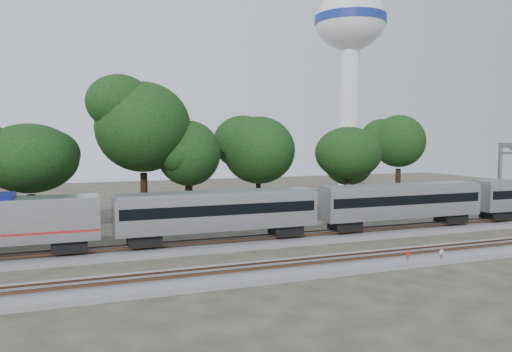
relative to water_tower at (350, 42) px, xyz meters
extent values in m
plane|color=#383328|center=(-36.33, -51.02, -29.11)|extent=(160.00, 160.00, 0.00)
cube|color=slate|center=(-36.33, -45.02, -28.91)|extent=(160.00, 5.00, 0.40)
cube|color=brown|center=(-36.33, -45.73, -28.45)|extent=(160.00, 0.08, 0.15)
cube|color=brown|center=(-36.33, -44.30, -28.45)|extent=(160.00, 0.08, 0.15)
cube|color=slate|center=(-36.33, -55.02, -28.91)|extent=(160.00, 5.00, 0.40)
cube|color=brown|center=(-36.33, -55.73, -28.45)|extent=(160.00, 0.08, 0.15)
cube|color=brown|center=(-36.33, -54.30, -28.45)|extent=(160.00, 0.08, 0.15)
cube|color=silver|center=(-56.80, -45.02, -25.68)|extent=(11.21, 3.17, 3.49)
cube|color=#B11B24|center=(-58.07, -45.02, -26.58)|extent=(13.74, 3.21, 0.19)
cube|color=black|center=(-53.58, -45.02, -27.90)|extent=(2.75, 2.33, 0.95)
cube|color=silver|center=(-40.88, -45.02, -25.84)|extent=(18.40, 3.17, 3.17)
cube|color=black|center=(-40.88, -45.02, -25.52)|extent=(17.76, 3.22, 0.95)
cube|color=gray|center=(-40.88, -45.02, -24.20)|extent=(17.97, 2.54, 0.37)
cube|color=black|center=(-47.54, -45.02, -27.90)|extent=(2.75, 2.33, 0.95)
cube|color=black|center=(-34.22, -45.02, -27.90)|extent=(2.75, 2.33, 0.95)
cube|color=silver|center=(-21.05, -45.02, -25.84)|extent=(18.40, 3.17, 3.17)
cube|color=black|center=(-21.05, -45.02, -25.52)|extent=(17.76, 3.22, 0.95)
cube|color=gray|center=(-21.05, -45.02, -24.20)|extent=(17.97, 2.54, 0.37)
cube|color=black|center=(-27.71, -45.02, -27.90)|extent=(2.75, 2.33, 0.95)
cube|color=black|center=(-14.39, -45.02, -27.90)|extent=(2.75, 2.33, 0.95)
cube|color=black|center=(-7.88, -45.02, -27.90)|extent=(2.75, 2.33, 0.95)
cylinder|color=#512D19|center=(-29.04, -56.64, -28.60)|extent=(0.07, 0.07, 1.02)
cylinder|color=#AD1D0C|center=(-29.04, -56.64, -28.15)|extent=(0.36, 0.05, 0.36)
cylinder|color=#512D19|center=(-26.29, -57.19, -28.59)|extent=(0.07, 0.07, 1.03)
cylinder|color=silver|center=(-26.29, -57.19, -28.13)|extent=(0.37, 0.05, 0.37)
cube|color=#512D19|center=(-30.02, -56.59, -28.96)|extent=(0.51, 0.32, 0.30)
cylinder|color=silver|center=(0.00, 0.00, -15.08)|extent=(4.01, 4.01, 28.06)
cone|color=silver|center=(0.00, 0.00, -27.10)|extent=(6.41, 6.41, 4.01)
ellipsoid|color=silver|center=(0.00, 0.00, 4.22)|extent=(14.03, 14.03, 11.93)
cylinder|color=navy|center=(0.00, 0.00, 4.22)|extent=(14.19, 14.19, 1.60)
cube|color=gray|center=(-3.65, -41.39, -24.45)|extent=(0.36, 0.36, 9.31)
cylinder|color=black|center=(-57.01, -33.55, -26.99)|extent=(0.70, 0.70, 4.24)
ellipsoid|color=black|center=(-57.01, -33.55, -21.24)|extent=(7.99, 7.99, 6.79)
cylinder|color=black|center=(-45.52, -31.15, -26.12)|extent=(0.70, 0.70, 5.98)
ellipsoid|color=black|center=(-45.52, -31.15, -18.00)|extent=(11.28, 11.28, 9.59)
cylinder|color=black|center=(-40.58, -32.12, -26.91)|extent=(0.70, 0.70, 4.39)
ellipsoid|color=black|center=(-40.58, -32.12, -20.96)|extent=(8.28, 8.28, 7.03)
cylinder|color=black|center=(-31.11, -29.72, -26.85)|extent=(0.70, 0.70, 4.51)
ellipsoid|color=black|center=(-31.11, -29.72, -20.73)|extent=(8.50, 8.50, 7.23)
cylinder|color=black|center=(-17.91, -29.40, -26.99)|extent=(0.70, 0.70, 4.24)
ellipsoid|color=black|center=(-17.91, -29.40, -21.23)|extent=(7.99, 7.99, 6.79)
cylinder|color=black|center=(-4.70, -22.64, -26.58)|extent=(0.70, 0.70, 5.06)
ellipsoid|color=black|center=(-4.70, -22.64, -19.70)|extent=(9.55, 9.55, 8.12)
camera|label=1|loc=(-53.60, -88.01, -19.24)|focal=35.00mm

